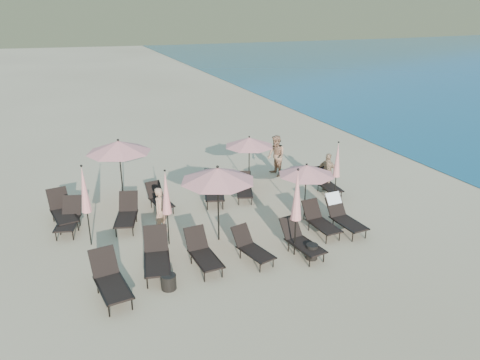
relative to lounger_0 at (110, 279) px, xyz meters
name	(u,v)px	position (x,y,z in m)	size (l,w,h in m)	color
ground	(276,253)	(4.89, 0.35, -0.49)	(800.00, 800.00, 0.00)	#D6BA8C
lounger_0	(110,279)	(0.00, 0.00, 0.00)	(0.91, 1.88, 1.04)	black
lounger_1	(157,255)	(1.37, 0.75, 0.01)	(1.03, 1.93, 1.06)	black
lounger_2	(203,252)	(2.63, 0.49, -0.04)	(0.73, 1.70, 0.96)	black
lounger_3	(252,247)	(4.08, 0.31, -0.08)	(0.92, 1.61, 0.87)	black
lounger_4	(301,240)	(5.59, 0.10, -0.04)	(0.86, 1.72, 0.95)	black
lounger_5	(343,215)	(7.67, 1.00, 0.03)	(0.73, 1.76, 1.07)	black
lounger_6	(69,217)	(-0.76, 4.35, -0.04)	(1.06, 1.76, 0.95)	black
lounger_7	(127,213)	(1.06, 3.93, -0.03)	(1.11, 1.82, 0.98)	black
lounger_8	(159,198)	(2.39, 4.91, -0.08)	(0.79, 1.58, 0.87)	black
lounger_9	(214,189)	(4.49, 4.85, 0.00)	(1.18, 1.92, 1.04)	black
lounger_10	(244,188)	(5.66, 4.68, -0.08)	(1.06, 1.63, 0.87)	black
lounger_11	(327,183)	(8.88, 3.92, -0.06)	(0.71, 1.62, 0.91)	black
lounger_12	(62,210)	(-0.94, 4.95, 0.00)	(0.96, 1.90, 1.04)	black
lounger_13	(320,220)	(6.83, 1.06, -0.05)	(0.69, 1.64, 0.92)	black
umbrella_open_0	(218,175)	(3.59, 1.83, 1.73)	(2.33, 2.33, 2.51)	black
umbrella_open_1	(306,170)	(6.85, 2.11, 1.34)	(1.92, 1.92, 2.07)	black
umbrella_open_2	(119,147)	(1.24, 5.88, 1.74)	(2.34, 2.34, 2.52)	black
umbrella_open_3	(249,142)	(6.30, 5.73, 1.41)	(1.99, 1.99, 2.14)	black
umbrella_closed_0	(297,196)	(5.37, 0.08, 1.43)	(0.32, 0.32, 2.76)	black
umbrella_closed_1	(337,160)	(8.69, 3.06, 1.17)	(0.28, 0.28, 2.38)	black
umbrella_closed_2	(84,190)	(-0.23, 3.02, 1.36)	(0.31, 0.31, 2.65)	black
umbrella_closed_3	(166,193)	(2.05, 2.13, 1.25)	(0.29, 0.29, 2.49)	black
side_table_0	(169,282)	(1.45, -0.26, -0.28)	(0.41, 0.41, 0.41)	black
side_table_1	(312,252)	(5.74, -0.32, -0.25)	(0.36, 0.36, 0.46)	black
beachgoer_a	(161,210)	(2.05, 3.05, 0.29)	(0.57, 0.37, 1.55)	tan
beachgoer_b	(276,156)	(7.90, 6.49, 0.40)	(0.87, 0.67, 1.78)	#A77656
beachgoer_c	(328,172)	(9.05, 4.16, 0.28)	(0.90, 0.38, 1.54)	tan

